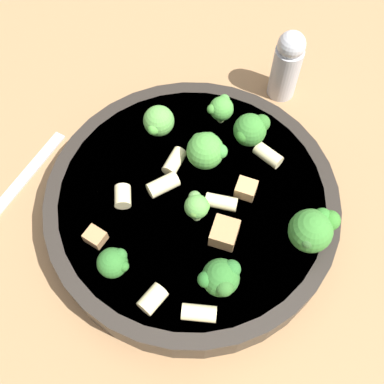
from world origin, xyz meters
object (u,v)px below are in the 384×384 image
(rigatoni_2, at_px, (268,155))
(chicken_chunk_0, at_px, (246,189))
(rigatoni_0, at_px, (123,196))
(rigatoni_3, at_px, (174,162))
(broccoli_floret_1, at_px, (158,122))
(broccoli_floret_5, at_px, (205,150))
(rigatoni_5, at_px, (220,206))
(chicken_chunk_2, at_px, (95,237))
(rigatoni_1, at_px, (152,299))
(broccoli_floret_3, at_px, (221,278))
(broccoli_floret_7, at_px, (312,230))
(rigatoni_4, at_px, (164,183))
(pepper_shaker, at_px, (287,65))
(broccoli_floret_0, at_px, (113,262))
(rigatoni_6, at_px, (199,313))
(broccoli_floret_2, at_px, (251,129))
(broccoli_floret_4, at_px, (219,108))
(broccoli_floret_6, at_px, (197,206))
(pasta_bowl, at_px, (192,205))
(chicken_chunk_1, at_px, (224,233))

(rigatoni_2, relative_size, chicken_chunk_0, 1.51)
(rigatoni_0, xyz_separation_m, rigatoni_3, (-0.05, 0.03, -0.00))
(broccoli_floret_1, height_order, rigatoni_3, broccoli_floret_1)
(rigatoni_3, height_order, chicken_chunk_0, same)
(broccoli_floret_5, relative_size, rigatoni_5, 1.37)
(chicken_chunk_2, bearing_deg, rigatoni_1, 61.17)
(broccoli_floret_3, height_order, rigatoni_0, broccoli_floret_3)
(broccoli_floret_1, height_order, broccoli_floret_7, broccoli_floret_7)
(broccoli_floret_3, xyz_separation_m, rigatoni_1, (0.03, -0.05, -0.01))
(rigatoni_4, bearing_deg, rigatoni_2, 125.63)
(broccoli_floret_5, distance_m, pepper_shaker, 0.16)
(rigatoni_1, relative_size, rigatoni_2, 0.83)
(rigatoni_5, distance_m, chicken_chunk_0, 0.03)
(broccoli_floret_0, xyz_separation_m, rigatoni_6, (0.01, 0.08, -0.02))
(pepper_shaker, bearing_deg, rigatoni_2, 4.10)
(broccoli_floret_7, bearing_deg, rigatoni_5, -95.03)
(rigatoni_5, bearing_deg, pepper_shaker, 173.95)
(broccoli_floret_2, relative_size, broccoli_floret_4, 1.25)
(broccoli_floret_6, bearing_deg, pasta_bowl, -149.70)
(broccoli_floret_3, bearing_deg, chicken_chunk_1, -168.13)
(broccoli_floret_5, height_order, pepper_shaker, pepper_shaker)
(pasta_bowl, relative_size, chicken_chunk_0, 15.18)
(rigatoni_3, xyz_separation_m, chicken_chunk_0, (0.01, 0.08, -0.00))
(broccoli_floret_4, xyz_separation_m, rigatoni_5, (0.10, 0.03, -0.01))
(broccoli_floret_7, xyz_separation_m, rigatoni_6, (0.09, -0.07, -0.02))
(broccoli_floret_0, distance_m, rigatoni_6, 0.08)
(pasta_bowl, bearing_deg, rigatoni_6, 21.11)
(chicken_chunk_2, bearing_deg, rigatoni_4, 150.19)
(broccoli_floret_6, xyz_separation_m, rigatoni_3, (-0.05, -0.04, -0.01))
(broccoli_floret_3, relative_size, broccoli_floret_5, 0.90)
(broccoli_floret_4, bearing_deg, rigatoni_5, 17.30)
(broccoli_floret_4, xyz_separation_m, broccoli_floret_7, (0.11, 0.12, 0.01))
(rigatoni_2, height_order, rigatoni_6, same)
(rigatoni_2, relative_size, rigatoni_6, 0.98)
(broccoli_floret_5, height_order, chicken_chunk_1, broccoli_floret_5)
(broccoli_floret_2, relative_size, rigatoni_6, 1.36)
(broccoli_floret_2, height_order, broccoli_floret_7, broccoli_floret_7)
(rigatoni_3, bearing_deg, pepper_shaker, 154.35)
(broccoli_floret_5, distance_m, chicken_chunk_2, 0.13)
(broccoli_floret_3, xyz_separation_m, broccoli_floret_7, (-0.06, 0.06, 0.01))
(broccoli_floret_0, height_order, rigatoni_2, broccoli_floret_0)
(rigatoni_0, bearing_deg, broccoli_floret_1, 176.15)
(rigatoni_1, xyz_separation_m, chicken_chunk_2, (-0.04, -0.07, -0.00))
(broccoli_floret_7, distance_m, rigatoni_4, 0.15)
(broccoli_floret_2, bearing_deg, broccoli_floret_1, -79.83)
(chicken_chunk_2, bearing_deg, broccoli_floret_7, 107.30)
(rigatoni_3, xyz_separation_m, rigatoni_6, (0.13, 0.07, -0.00))
(broccoli_floret_1, relative_size, broccoli_floret_7, 0.75)
(pasta_bowl, relative_size, broccoli_floret_4, 9.03)
(pasta_bowl, xyz_separation_m, broccoli_floret_5, (-0.04, -0.00, 0.04))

